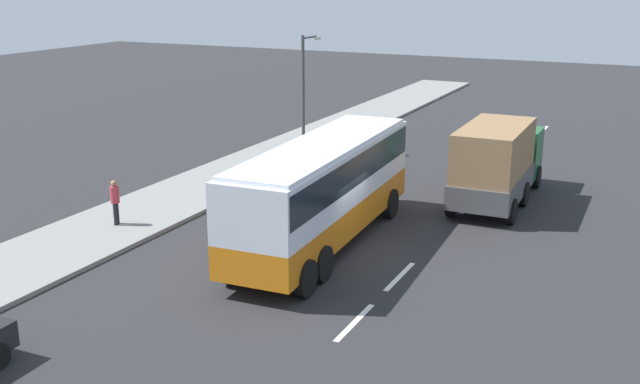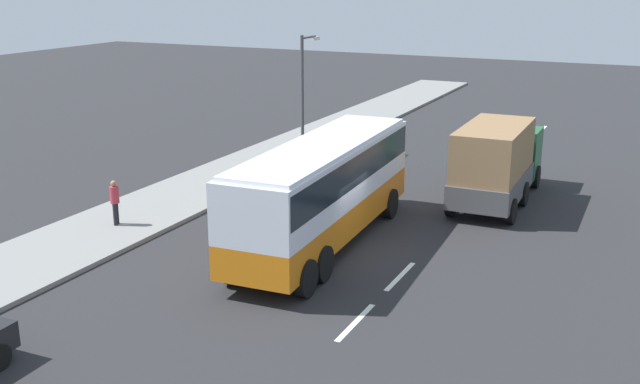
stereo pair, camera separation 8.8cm
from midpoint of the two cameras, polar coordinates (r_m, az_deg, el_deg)
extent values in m
plane|color=#28282B|center=(24.60, 1.48, -4.62)|extent=(120.00, 120.00, 0.00)
cube|color=gray|center=(28.83, -13.92, -1.78)|extent=(80.00, 4.00, 0.15)
cube|color=white|center=(19.92, 2.60, -9.86)|extent=(2.40, 0.16, 0.01)
cube|color=white|center=(22.84, 6.00, -6.39)|extent=(2.40, 0.16, 0.01)
cube|color=white|center=(30.09, 11.19, -0.99)|extent=(2.40, 0.16, 0.01)
cube|color=white|center=(36.20, 13.82, 1.77)|extent=(2.40, 0.16, 0.01)
cube|color=white|center=(36.70, 14.00, 1.96)|extent=(2.40, 0.16, 0.01)
cube|color=white|center=(45.87, 16.51, 4.58)|extent=(2.40, 0.16, 0.01)
cube|color=orange|center=(24.94, 0.16, -1.72)|extent=(10.67, 2.95, 1.03)
cube|color=silver|center=(24.54, 0.17, 1.42)|extent=(10.67, 2.95, 1.80)
cube|color=black|center=(24.48, 0.17, 2.00)|extent=(10.46, 2.97, 0.99)
cube|color=black|center=(29.29, 4.13, 4.00)|extent=(0.23, 2.25, 1.44)
cube|color=silver|center=(24.31, 0.17, 3.61)|extent=(10.24, 2.78, 0.12)
cylinder|color=black|center=(28.77, 0.84, -0.33)|extent=(1.11, 0.35, 1.10)
cylinder|color=black|center=(28.02, 5.28, -0.86)|extent=(1.11, 0.35, 1.10)
cylinder|color=black|center=(23.14, -5.29, -4.61)|extent=(1.11, 0.35, 1.10)
cylinder|color=black|center=(22.19, 0.08, -5.47)|extent=(1.11, 0.35, 1.10)
cylinder|color=black|center=(22.16, -6.75, -5.62)|extent=(1.11, 0.35, 1.10)
cylinder|color=black|center=(21.17, -1.18, -6.58)|extent=(1.11, 0.35, 1.10)
cube|color=#19592D|center=(33.08, 14.25, 3.04)|extent=(1.84, 2.35, 2.01)
cube|color=#4C4C4F|center=(29.72, 12.82, 0.56)|extent=(5.16, 2.40, 0.90)
cube|color=olive|center=(29.38, 12.99, 3.15)|extent=(4.95, 2.30, 1.87)
cylinder|color=black|center=(33.53, 12.27, 1.57)|extent=(0.96, 0.29, 0.96)
cylinder|color=black|center=(33.14, 16.01, 1.14)|extent=(0.96, 0.29, 0.96)
cylinder|color=black|center=(30.82, 11.07, 0.36)|extent=(0.96, 0.29, 0.96)
cylinder|color=black|center=(30.41, 15.13, -0.13)|extent=(0.96, 0.29, 0.96)
cylinder|color=black|center=(28.52, 9.86, -0.88)|extent=(0.96, 0.29, 0.96)
cylinder|color=black|center=(28.08, 14.24, -1.42)|extent=(0.96, 0.29, 0.96)
cylinder|color=black|center=(27.74, -15.29, -1.56)|extent=(0.14, 0.14, 0.81)
cylinder|color=black|center=(27.60, -15.41, -1.66)|extent=(0.14, 0.14, 0.81)
cylinder|color=#B2333F|center=(27.47, -15.46, -0.21)|extent=(0.32, 0.32, 0.60)
sphere|color=#9E7051|center=(27.36, -15.52, 0.62)|extent=(0.22, 0.22, 0.22)
cylinder|color=#47474C|center=(36.06, -1.43, 7.19)|extent=(0.16, 0.16, 5.87)
cylinder|color=#47474C|center=(36.36, -0.93, 11.69)|extent=(1.44, 0.10, 0.10)
cube|color=silver|center=(37.01, -0.43, 11.62)|extent=(0.50, 0.24, 0.16)
camera|label=1|loc=(0.04, 89.90, 0.03)|focal=42.07mm
camera|label=2|loc=(0.04, -90.10, -0.03)|focal=42.07mm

